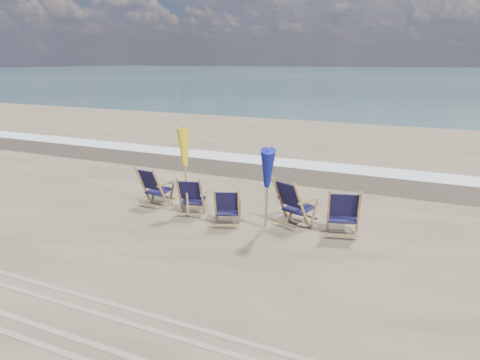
{
  "coord_description": "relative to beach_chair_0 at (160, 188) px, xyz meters",
  "views": [
    {
      "loc": [
        4.52,
        -7.0,
        3.54
      ],
      "look_at": [
        0.0,
        2.2,
        0.9
      ],
      "focal_mm": 35.0,
      "sensor_mm": 36.0,
      "label": 1
    }
  ],
  "objects": [
    {
      "name": "beach_chair_4",
      "position": [
        4.76,
        0.13,
        0.01
      ],
      "size": [
        0.87,
        0.92,
        1.06
      ],
      "primitive_type": null,
      "rotation": [
        0.0,
        0.0,
        3.42
      ],
      "color": "#151235",
      "rests_on": "ground"
    },
    {
      "name": "ocean",
      "position": [
        2.04,
        126.07,
        -0.52
      ],
      "size": [
        400.0,
        400.0,
        0.0
      ],
      "primitive_type": "plane",
      "color": "#3E6367",
      "rests_on": "ground"
    },
    {
      "name": "beach_chair_0",
      "position": [
        0.0,
        0.0,
        0.0
      ],
      "size": [
        0.75,
        0.82,
        1.04
      ],
      "primitive_type": null,
      "rotation": [
        0.0,
        0.0,
        3.02
      ],
      "color": "#151235",
      "rests_on": "ground"
    },
    {
      "name": "wet_sand_strip",
      "position": [
        2.04,
        4.87,
        -0.52
      ],
      "size": [
        200.0,
        2.6,
        0.0
      ],
      "primitive_type": "cube",
      "color": "#42362A",
      "rests_on": "ground"
    },
    {
      "name": "beach_chair_3",
      "position": [
        3.57,
        0.05,
        0.03
      ],
      "size": [
        0.96,
        1.01,
        1.11
      ],
      "primitive_type": null,
      "rotation": [
        0.0,
        0.0,
        2.75
      ],
      "color": "#151235",
      "rests_on": "ground"
    },
    {
      "name": "umbrella_yellow",
      "position": [
        0.85,
        -0.13,
        0.99
      ],
      "size": [
        0.3,
        0.3,
        2.02
      ],
      "color": "olive",
      "rests_on": "ground"
    },
    {
      "name": "umbrella_blue",
      "position": [
        2.96,
        -0.37,
        0.91
      ],
      "size": [
        0.3,
        0.3,
        1.94
      ],
      "color": "#A5A5AD",
      "rests_on": "ground"
    },
    {
      "name": "surf_foam",
      "position": [
        2.04,
        6.37,
        -0.52
      ],
      "size": [
        200.0,
        1.4,
        0.01
      ],
      "primitive_type": "cube",
      "color": "silver",
      "rests_on": "ground"
    },
    {
      "name": "tire_tracks",
      "position": [
        2.04,
        -4.73,
        -0.51
      ],
      "size": [
        80.0,
        1.3,
        0.01
      ],
      "primitive_type": null,
      "color": "gray",
      "rests_on": "ground"
    },
    {
      "name": "beach_chair_2",
      "position": [
        2.31,
        -0.34,
        -0.07
      ],
      "size": [
        0.79,
        0.83,
        0.91
      ],
      "primitive_type": null,
      "rotation": [
        0.0,
        0.0,
        3.54
      ],
      "color": "#151235",
      "rests_on": "ground"
    },
    {
      "name": "beach_chair_1",
      "position": [
        1.23,
        -0.08,
        -0.04
      ],
      "size": [
        0.77,
        0.82,
        0.95
      ],
      "primitive_type": null,
      "rotation": [
        0.0,
        0.0,
        3.41
      ],
      "color": "#151235",
      "rests_on": "ground"
    }
  ]
}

